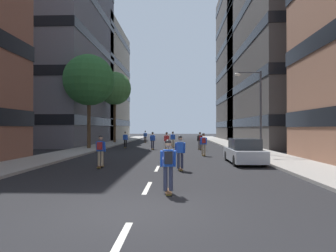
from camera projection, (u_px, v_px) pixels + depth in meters
The scene contains 22 objects.
ground_plane at pixel (168, 147), 33.50m from camera, with size 155.93×155.93×0.00m, color black.
sidewalk_left at pixel (107, 145), 37.02m from camera, with size 3.18×71.47×0.14m, color #9E9991.
sidewalk_right at pixel (232, 145), 36.48m from camera, with size 3.18×71.47×0.14m, color #9E9991.
lane_markings at pixel (169, 146), 35.51m from camera, with size 0.16×62.20×0.01m.
building_left_mid at pixel (40, 31), 39.32m from camera, with size 16.12×18.51×30.40m.
building_left_far at pixel (80, 84), 55.30m from camera, with size 16.12×18.37×21.06m.
building_right_mid at pixel (303, 34), 38.12m from camera, with size 16.12×22.86×28.81m.
building_right_far at pixel (266, 62), 54.13m from camera, with size 16.12×19.87×28.71m.
parked_car_near at pixel (244, 152), 17.77m from camera, with size 1.82×4.40×1.52m.
street_tree_near at pixel (115, 89), 41.58m from camera, with size 4.68×4.68×10.03m.
street_tree_mid at pixel (89, 80), 29.60m from camera, with size 5.16×5.16×9.48m.
streetlamp_right at pixel (256, 103), 22.92m from camera, with size 2.13×0.30×6.50m.
skater_0 at pixel (200, 140), 28.96m from camera, with size 0.57×0.92×1.78m.
skater_1 at pixel (153, 140), 29.59m from camera, with size 0.54×0.91×1.78m.
skater_2 at pixel (100, 149), 15.86m from camera, with size 0.54×0.91×1.78m.
skater_3 at pixel (145, 136), 43.19m from camera, with size 0.54×0.91×1.78m.
skater_4 at pixel (173, 139), 32.83m from camera, with size 0.55×0.92×1.78m.
skater_5 at pixel (180, 151), 14.89m from camera, with size 0.55×0.91×1.78m.
skater_6 at pixel (125, 139), 31.85m from camera, with size 0.54×0.91×1.78m.
skater_7 at pixel (204, 143), 22.59m from camera, with size 0.54×0.91×1.78m.
skater_8 at pixel (167, 140), 28.45m from camera, with size 0.53×0.90×1.78m.
skater_9 at pixel (168, 163), 9.59m from camera, with size 0.55×0.91×1.78m.
Camera 1 is at (1.10, -7.51, 2.15)m, focal length 31.21 mm.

